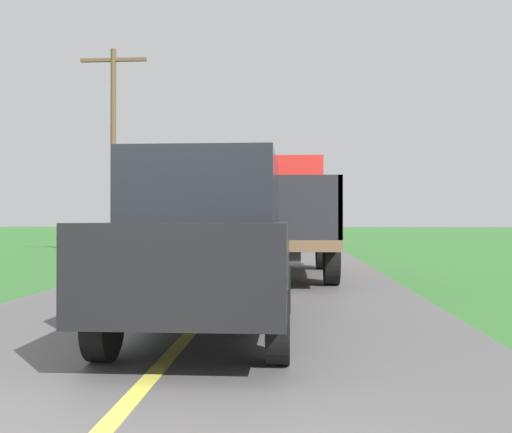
# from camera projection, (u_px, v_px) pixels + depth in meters

# --- Properties ---
(ground_plane) EXTENTS (200.00, 200.00, 0.00)m
(ground_plane) POSITION_uv_depth(u_px,v_px,m) (129.00, 414.00, 3.72)
(ground_plane) COLOR #336B2D
(road_surface) EXTENTS (6.40, 120.00, 0.08)m
(road_surface) POSITION_uv_depth(u_px,v_px,m) (129.00, 408.00, 3.72)
(road_surface) COLOR #565454
(road_surface) RESTS_ON ground
(centre_line) EXTENTS (0.14, 108.00, 0.01)m
(centre_line) POSITION_uv_depth(u_px,v_px,m) (129.00, 402.00, 3.72)
(centre_line) COLOR #E0D64C
(centre_line) RESTS_ON road_surface
(banana_truck_near) EXTENTS (2.38, 5.82, 2.80)m
(banana_truck_near) POSITION_uv_depth(u_px,v_px,m) (279.00, 214.00, 12.99)
(banana_truck_near) COLOR #2D2D30
(banana_truck_near) RESTS_ON road_surface
(banana_truck_far) EXTENTS (2.38, 5.81, 2.80)m
(banana_truck_far) POSITION_uv_depth(u_px,v_px,m) (274.00, 217.00, 24.51)
(banana_truck_far) COLOR #2D2D30
(banana_truck_far) RESTS_ON road_surface
(utility_pole_roadside) EXTENTS (2.46, 0.20, 7.60)m
(utility_pole_roadside) POSITION_uv_depth(u_px,v_px,m) (113.00, 143.00, 20.07)
(utility_pole_roadside) COLOR brown
(utility_pole_roadside) RESTS_ON ground
(roadside_tree_near_left) EXTENTS (2.92, 2.92, 4.98)m
(roadside_tree_near_left) POSITION_uv_depth(u_px,v_px,m) (143.00, 172.00, 26.35)
(roadside_tree_near_left) COLOR #4C3823
(roadside_tree_near_left) RESTS_ON ground
(following_car) EXTENTS (1.74, 4.10, 1.92)m
(following_car) POSITION_uv_depth(u_px,v_px,m) (211.00, 243.00, 5.98)
(following_car) COLOR black
(following_car) RESTS_ON road_surface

